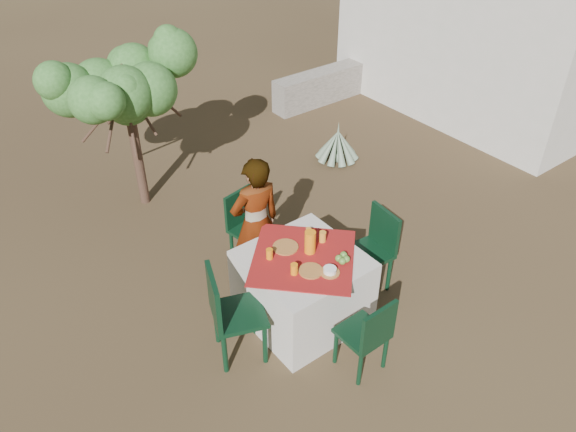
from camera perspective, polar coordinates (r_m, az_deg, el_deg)
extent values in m
plane|color=#372719|center=(6.01, 0.62, -7.07)|extent=(160.00, 160.00, 0.00)
cube|color=beige|center=(5.43, 1.49, -7.31)|extent=(1.02, 1.02, 0.75)
cube|color=maroon|center=(5.18, 1.56, -4.24)|extent=(1.30, 1.30, 0.01)
cylinder|color=black|center=(6.03, -3.67, -4.33)|extent=(0.04, 0.04, 0.42)
cylinder|color=black|center=(6.20, -1.60, -2.93)|extent=(0.04, 0.04, 0.42)
cylinder|color=black|center=(6.21, -5.74, -3.06)|extent=(0.04, 0.04, 0.42)
cylinder|color=black|center=(6.37, -3.68, -1.73)|extent=(0.04, 0.04, 0.42)
cube|color=black|center=(6.07, -3.75, -1.46)|extent=(0.46, 0.46, 0.04)
cube|color=black|center=(6.04, -5.01, 0.91)|extent=(0.39, 0.11, 0.41)
cylinder|color=black|center=(5.32, 7.39, -11.45)|extent=(0.04, 0.04, 0.41)
cylinder|color=black|center=(5.17, 4.87, -13.07)|extent=(0.04, 0.04, 0.41)
cylinder|color=black|center=(5.19, 9.84, -13.37)|extent=(0.04, 0.04, 0.41)
cylinder|color=black|center=(5.03, 7.31, -15.11)|extent=(0.04, 0.04, 0.41)
cube|color=black|center=(5.02, 7.53, -11.69)|extent=(0.39, 0.39, 0.04)
cube|color=black|center=(4.79, 9.21, -11.09)|extent=(0.38, 0.04, 0.40)
cylinder|color=black|center=(5.13, -2.34, -12.78)|extent=(0.05, 0.05, 0.48)
cylinder|color=black|center=(5.37, -3.38, -9.96)|extent=(0.05, 0.05, 0.48)
cylinder|color=black|center=(5.09, -6.44, -13.62)|extent=(0.05, 0.05, 0.48)
cylinder|color=black|center=(5.33, -7.26, -10.73)|extent=(0.05, 0.05, 0.48)
cube|color=black|center=(5.05, -5.00, -9.89)|extent=(0.58, 0.58, 0.04)
cube|color=black|center=(4.85, -7.53, -8.22)|extent=(0.20, 0.44, 0.47)
cylinder|color=black|center=(5.93, 5.63, -5.08)|extent=(0.04, 0.04, 0.45)
cylinder|color=black|center=(5.73, 7.63, -6.95)|extent=(0.04, 0.04, 0.45)
cylinder|color=black|center=(6.09, 8.20, -3.96)|extent=(0.04, 0.04, 0.45)
cylinder|color=black|center=(5.91, 10.23, -5.73)|extent=(0.04, 0.04, 0.45)
cube|color=black|center=(5.77, 8.10, -3.74)|extent=(0.46, 0.46, 0.04)
cube|color=black|center=(5.72, 9.78, -1.25)|extent=(0.08, 0.42, 0.44)
imported|color=#8C6651|center=(5.62, -3.30, -0.77)|extent=(0.57, 0.40, 1.48)
cylinder|color=#4D3426|center=(7.13, -15.08, 6.10)|extent=(0.12, 0.12, 1.39)
sphere|color=#2E6124|center=(6.82, -15.99, 11.17)|extent=(0.60, 0.60, 0.60)
sphere|color=#2E6124|center=(6.96, -12.01, 13.60)|extent=(0.56, 0.56, 0.56)
sphere|color=#2E6124|center=(6.73, -20.36, 10.89)|extent=(0.52, 0.52, 0.52)
sphere|color=#2E6124|center=(7.26, -17.32, 14.14)|extent=(0.54, 0.54, 0.54)
sphere|color=#2E6124|center=(6.39, -13.82, 10.33)|extent=(0.48, 0.48, 0.48)
sphere|color=gray|center=(8.17, 4.98, 6.02)|extent=(0.20, 0.20, 0.20)
cone|color=gray|center=(8.05, 5.08, 7.65)|extent=(0.11, 0.11, 0.59)
cone|color=gray|center=(8.15, 5.83, 7.44)|extent=(0.36, 0.15, 0.50)
cone|color=gray|center=(8.19, 5.37, 7.63)|extent=(0.34, 0.24, 0.51)
cone|color=gray|center=(8.19, 4.79, 7.66)|extent=(0.22, 0.34, 0.51)
cone|color=gray|center=(8.15, 4.31, 7.53)|extent=(0.16, 0.36, 0.50)
cone|color=gray|center=(8.08, 4.11, 7.28)|extent=(0.30, 0.29, 0.52)
cone|color=gray|center=(8.01, 4.27, 7.01)|extent=(0.36, 0.15, 0.50)
cone|color=gray|center=(7.97, 4.73, 6.81)|extent=(0.34, 0.24, 0.51)
cone|color=gray|center=(7.97, 5.32, 6.78)|extent=(0.22, 0.34, 0.51)
cone|color=gray|center=(8.01, 5.81, 6.91)|extent=(0.16, 0.36, 0.50)
cone|color=gray|center=(8.08, 6.00, 7.17)|extent=(0.30, 0.29, 0.52)
cube|color=beige|center=(10.17, 20.91, 18.95)|extent=(3.20, 4.20, 3.00)
cube|color=gray|center=(10.07, 5.12, 13.48)|extent=(2.60, 0.35, 0.55)
cylinder|color=#935C27|center=(5.27, -0.26, -3.17)|extent=(0.25, 0.25, 0.01)
cylinder|color=#935C27|center=(5.02, 2.33, -5.58)|extent=(0.22, 0.22, 0.01)
cylinder|color=orange|center=(5.13, -1.89, -3.86)|extent=(0.06, 0.06, 0.10)
cylinder|color=orange|center=(4.97, 0.63, -5.41)|extent=(0.07, 0.07, 0.11)
cylinder|color=orange|center=(5.16, 2.26, -2.66)|extent=(0.10, 0.10, 0.23)
cylinder|color=#935C27|center=(5.02, 4.27, -5.73)|extent=(0.18, 0.18, 0.01)
cylinder|color=white|center=(5.00, 4.28, -5.49)|extent=(0.12, 0.12, 0.04)
cylinder|color=orange|center=(5.33, 3.53, -2.11)|extent=(0.07, 0.07, 0.11)
cylinder|color=orange|center=(5.41, 2.09, -1.61)|extent=(0.05, 0.05, 0.08)
cube|color=white|center=(5.28, 2.26, -2.56)|extent=(0.08, 0.05, 0.10)
sphere|color=#598B32|center=(5.13, 5.18, -4.31)|extent=(0.07, 0.07, 0.07)
sphere|color=#598B32|center=(5.17, 5.67, -3.96)|extent=(0.07, 0.07, 0.07)
sphere|color=#598B32|center=(5.13, 5.94, -4.37)|extent=(0.07, 0.07, 0.07)
sphere|color=#598B32|center=(5.10, 5.54, -4.59)|extent=(0.07, 0.07, 0.07)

